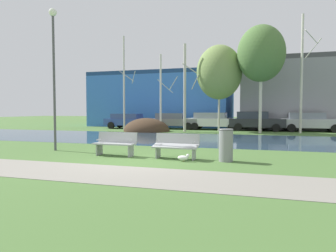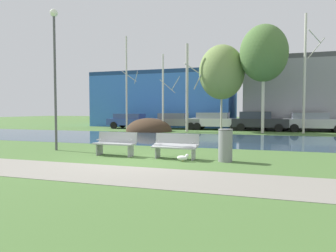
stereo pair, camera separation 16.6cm
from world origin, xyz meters
TOP-DOWN VIEW (x-y plane):
  - ground_plane at (0.00, 10.00)m, footprint 120.00×120.00m
  - paved_path_strip at (0.00, -2.20)m, footprint 60.00×2.23m
  - river_band at (0.00, 8.19)m, footprint 80.00×8.22m
  - soil_mound at (-4.82, 13.59)m, footprint 3.80×3.31m
  - bench_left at (-1.17, 0.80)m, footprint 1.61×0.60m
  - bench_right at (1.18, 0.80)m, footprint 1.61×0.60m
  - trash_bin at (2.91, 0.72)m, footprint 0.49×0.49m
  - seagull at (1.59, 0.28)m, footprint 0.44×0.16m
  - streetlamp at (-4.27, 1.42)m, footprint 0.32×0.32m
  - birch_far_left at (-7.16, 14.43)m, footprint 1.19×2.07m
  - birch_left at (-3.57, 13.62)m, footprint 1.52×2.49m
  - birch_center_left at (-1.73, 14.08)m, footprint 1.29×2.17m
  - birch_center at (0.82, 15.04)m, footprint 3.59×3.59m
  - birch_center_right at (3.98, 14.30)m, footprint 3.48×3.48m
  - birch_right at (6.89, 15.01)m, footprint 1.38×2.25m
  - parked_van_nearest_blue at (-7.64, 16.54)m, footprint 4.71×2.04m
  - parked_sedan_second_grey at (-3.52, 17.05)m, footprint 4.51×1.98m
  - parked_hatch_third_white at (0.10, 17.08)m, footprint 4.78×2.17m
  - parked_wagon_fourth_dark at (3.65, 16.88)m, footprint 4.45×2.16m
  - parked_suv_fifth_silver at (7.79, 16.87)m, footprint 4.67×2.00m
  - building_blue_store at (-6.36, 23.27)m, footprint 14.60×8.73m
  - building_grey_warehouse at (8.03, 22.22)m, footprint 11.50×8.93m

SIDE VIEW (x-z plane):
  - ground_plane at x=0.00m, z-range 0.00..0.00m
  - soil_mound at x=-4.82m, z-range -1.08..1.08m
  - river_band at x=0.00m, z-range 0.00..0.01m
  - paved_path_strip at x=0.00m, z-range 0.00..0.01m
  - seagull at x=1.59m, z-range 0.00..0.26m
  - bench_left at x=-1.17m, z-range 0.04..0.91m
  - bench_right at x=1.18m, z-range 0.04..0.91m
  - trash_bin at x=2.91m, z-range 0.02..1.10m
  - parked_van_nearest_blue at x=-7.64m, z-range 0.05..1.44m
  - parked_sedan_second_grey at x=-3.52m, z-range 0.05..1.48m
  - parked_hatch_third_white at x=0.10m, z-range 0.05..1.54m
  - parked_suv_fifth_silver at x=7.79m, z-range 0.05..1.55m
  - parked_wagon_fourth_dark at x=3.65m, z-range 0.03..1.62m
  - building_blue_store at x=-6.36m, z-range 0.00..5.72m
  - birch_left at x=-3.57m, z-range 0.05..6.17m
  - building_grey_warehouse at x=8.03m, z-range 0.00..6.38m
  - birch_center_left at x=-1.73m, z-range 0.05..6.98m
  - streetlamp at x=-4.27m, z-range 0.93..6.83m
  - birch_far_left at x=-7.16m, z-range 0.02..8.01m
  - birch_right at x=6.89m, z-range 0.10..8.83m
  - birch_center at x=0.82m, z-range 1.28..8.15m
  - birch_center_right at x=3.98m, z-range 1.89..9.87m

